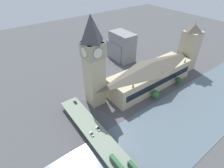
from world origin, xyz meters
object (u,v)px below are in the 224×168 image
object	(u,v)px
parliament_hall	(151,74)
car_southbound_lead	(98,129)
clock_tower	(93,62)
car_northbound_lead	(92,134)
double_decker_bus_lead	(117,163)
road_bridge	(119,163)
victoria_tower	(189,48)
car_northbound_mid	(75,102)

from	to	relation	value
parliament_hall	car_southbound_lead	bearing A→B (deg)	105.26
clock_tower	car_northbound_lead	world-z (taller)	clock_tower
double_decker_bus_lead	car_southbound_lead	size ratio (longest dim) A/B	2.76
car_southbound_lead	road_bridge	bearing A→B (deg)	173.59
clock_tower	road_bridge	world-z (taller)	clock_tower
parliament_hall	car_northbound_lead	world-z (taller)	parliament_hall
victoria_tower	car_northbound_mid	world-z (taller)	victoria_tower
double_decker_bus_lead	car_southbound_lead	distance (m)	30.55
parliament_hall	double_decker_bus_lead	xyz separation A→B (m)	(-50.79, 82.92, -4.61)
clock_tower	double_decker_bus_lead	size ratio (longest dim) A/B	6.69
road_bridge	clock_tower	bearing A→B (deg)	-19.70
car_northbound_mid	road_bridge	bearing A→B (deg)	177.20
victoria_tower	double_decker_bus_lead	xyz separation A→B (m)	(-50.84, 142.24, -17.37)
victoria_tower	car_southbound_lead	distance (m)	139.04
car_northbound_lead	car_northbound_mid	world-z (taller)	car_northbound_lead
parliament_hall	victoria_tower	world-z (taller)	victoria_tower
double_decker_bus_lead	clock_tower	bearing A→B (deg)	-21.79
parliament_hall	road_bridge	size ratio (longest dim) A/B	0.65
road_bridge	double_decker_bus_lead	world-z (taller)	double_decker_bus_lead
road_bridge	car_northbound_lead	size ratio (longest dim) A/B	35.38
car_northbound_lead	car_northbound_mid	bearing A→B (deg)	-9.43
victoria_tower	parliament_hall	bearing A→B (deg)	90.05
clock_tower	car_southbound_lead	xyz separation A→B (m)	(-32.67, 18.83, -34.41)
car_southbound_lead	victoria_tower	bearing A→B (deg)	-81.23
victoria_tower	double_decker_bus_lead	size ratio (longest dim) A/B	4.85
car_northbound_mid	car_southbound_lead	distance (m)	35.86
double_decker_bus_lead	car_southbound_lead	xyz separation A→B (m)	(29.85, -6.17, -2.05)
clock_tower	car_southbound_lead	bearing A→B (deg)	150.05
road_bridge	double_decker_bus_lead	size ratio (longest dim) A/B	12.40
car_northbound_mid	car_southbound_lead	world-z (taller)	car_northbound_mid
parliament_hall	clock_tower	bearing A→B (deg)	78.55
parliament_hall	car_northbound_mid	size ratio (longest dim) A/B	21.44
parliament_hall	clock_tower	size ratio (longest dim) A/B	1.21
parliament_hall	car_northbound_mid	bearing A→B (deg)	79.01
parliament_hall	car_northbound_mid	xyz separation A→B (m)	(14.93, 76.83, -6.64)
car_southbound_lead	parliament_hall	bearing A→B (deg)	-74.74
car_southbound_lead	car_northbound_lead	bearing A→B (deg)	103.06
double_decker_bus_lead	car_northbound_lead	xyz separation A→B (m)	(28.40, 0.11, -2.01)
road_bridge	car_northbound_lead	world-z (taller)	car_northbound_lead
clock_tower	victoria_tower	world-z (taller)	clock_tower
clock_tower	car_northbound_lead	size ratio (longest dim) A/B	19.10
road_bridge	car_northbound_mid	size ratio (longest dim) A/B	32.76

